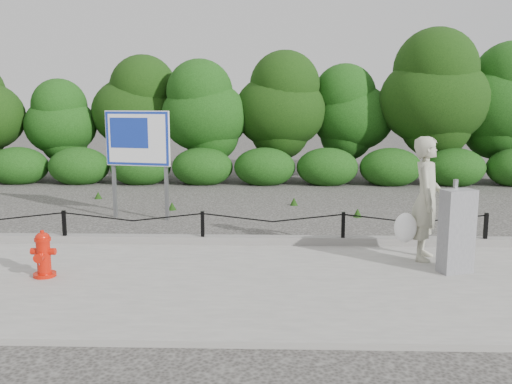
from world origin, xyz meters
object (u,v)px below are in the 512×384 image
Objects in this scene: pedestrian at (425,201)px; advertising_sign at (138,143)px; utility_cabinet at (457,231)px; fire_hydrant at (43,255)px.

advertising_sign is (-5.42, 3.27, 0.66)m from pedestrian.
advertising_sign is (-5.71, 3.96, 1.00)m from utility_cabinet.
fire_hydrant is at bearing 119.68° from pedestrian.
utility_cabinet is at bearing -22.69° from advertising_sign.
utility_cabinet is (6.05, 0.40, 0.30)m from fire_hydrant.
pedestrian is 1.44× the size of utility_cabinet.
advertising_sign is at bearing 126.97° from utility_cabinet.
pedestrian is at bearing 11.87° from fire_hydrant.
advertising_sign is (0.35, 4.35, 1.29)m from fire_hydrant.
advertising_sign is at bearing 86.69° from fire_hydrant.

